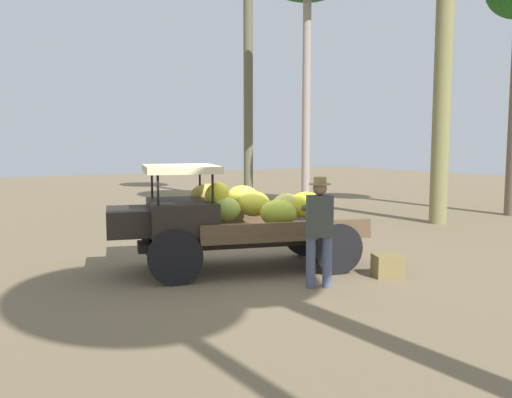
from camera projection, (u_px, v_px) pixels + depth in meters
ground_plane at (247, 268)px, 9.65m from camera, size 60.00×60.00×0.00m
truck at (223, 219)px, 9.41m from camera, size 4.66×2.84×1.88m
farmer at (319, 225)px, 8.27m from camera, size 0.58×0.55×1.74m
wooden_crate at (388, 266)px, 9.03m from camera, size 0.59×0.55×0.38m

